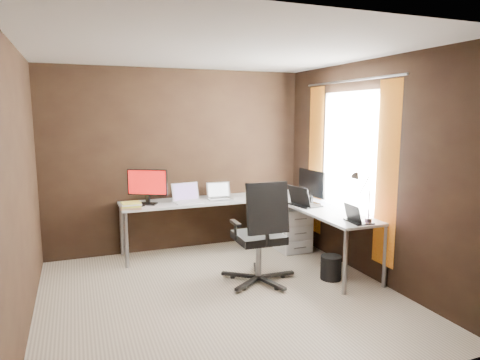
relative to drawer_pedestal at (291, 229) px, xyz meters
name	(u,v)px	position (x,y,z in m)	size (l,w,h in m)	color
room	(249,173)	(-1.09, -1.08, 0.98)	(3.60, 3.60, 2.50)	#C4B498
desk	(256,207)	(-0.59, -0.11, 0.38)	(2.65, 2.25, 0.73)	silver
drawer_pedestal	(291,229)	(0.00, 0.00, 0.00)	(0.42, 0.50, 0.60)	silver
monitor_left	(147,185)	(-1.92, 0.34, 0.69)	(0.47, 0.28, 0.46)	black
monitor_right	(312,185)	(0.07, -0.42, 0.68)	(0.15, 0.54, 0.45)	black
laptop_white	(187,198)	(-1.41, 0.30, 0.48)	(0.40, 0.31, 0.25)	silver
laptop_silver	(219,195)	(-0.94, 0.34, 0.48)	(0.35, 0.26, 0.22)	silver
laptop_black_big	(303,202)	(-0.09, -0.48, 0.49)	(0.34, 0.43, 0.26)	black
laptop_black_small	(356,218)	(0.03, -1.42, 0.48)	(0.24, 0.31, 0.20)	black
book_stack	(131,206)	(-2.16, 0.15, 0.47)	(0.27, 0.23, 0.08)	tan
mouse_left	(142,205)	(-2.01, 0.22, 0.45)	(0.08, 0.05, 0.03)	black
mouse_corner	(256,197)	(-0.47, 0.18, 0.44)	(0.07, 0.05, 0.03)	black
desk_lamp	(361,191)	(0.06, -1.44, 0.77)	(0.18, 0.21, 0.55)	slate
office_chair	(260,253)	(-0.89, -0.94, 0.05)	(0.66, 0.66, 1.18)	black
wastebasket	(331,268)	(-0.09, -1.15, -0.16)	(0.24, 0.24, 0.28)	black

